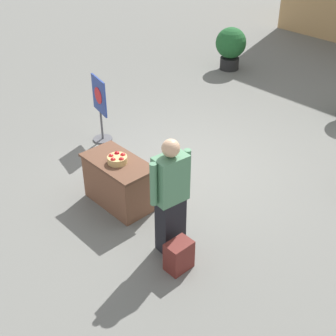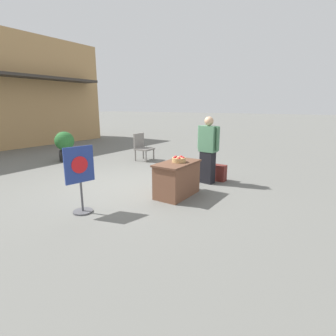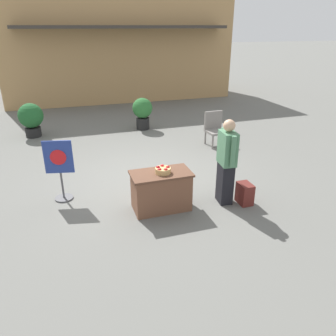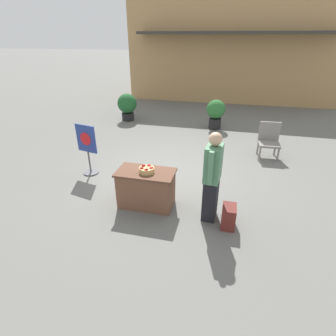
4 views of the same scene
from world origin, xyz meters
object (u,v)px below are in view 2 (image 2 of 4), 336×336
(person_visitor, at_px, (208,150))
(patio_chair, at_px, (142,146))
(poster_board, at_px, (80,178))
(potted_plant_far_right, at_px, (65,144))
(backpack, at_px, (219,173))
(display_table, at_px, (177,179))
(apple_basket, at_px, (179,159))

(person_visitor, distance_m, patio_chair, 3.46)
(person_visitor, height_order, patio_chair, person_visitor)
(poster_board, bearing_deg, potted_plant_far_right, 160.23)
(patio_chair, bearing_deg, backpack, -17.98)
(display_table, relative_size, potted_plant_far_right, 1.06)
(display_table, distance_m, person_visitor, 1.36)
(apple_basket, height_order, poster_board, poster_board)
(poster_board, relative_size, patio_chair, 1.28)
(backpack, xyz_separation_m, poster_board, (-3.39, 1.28, 0.45))
(display_table, relative_size, patio_chair, 1.16)
(person_visitor, bearing_deg, backpack, 158.09)
(display_table, distance_m, apple_basket, 0.43)
(person_visitor, xyz_separation_m, backpack, (0.35, -0.18, -0.65))
(poster_board, xyz_separation_m, potted_plant_far_right, (2.71, 4.28, -0.05))
(potted_plant_far_right, bearing_deg, apple_basket, -99.76)
(person_visitor, xyz_separation_m, patio_chair, (1.30, 3.19, -0.33))
(person_visitor, height_order, potted_plant_far_right, person_visitor)
(patio_chair, bearing_deg, apple_basket, -41.66)
(backpack, distance_m, patio_chair, 3.52)
(backpack, height_order, patio_chair, patio_chair)
(potted_plant_far_right, bearing_deg, person_visitor, -86.51)
(person_visitor, relative_size, poster_board, 1.35)
(poster_board, bearing_deg, display_table, 73.87)
(potted_plant_far_right, bearing_deg, patio_chair, -53.24)
(backpack, height_order, poster_board, poster_board)
(apple_basket, relative_size, potted_plant_far_right, 0.27)
(backpack, xyz_separation_m, potted_plant_far_right, (-0.68, 5.56, 0.40))
(person_visitor, relative_size, backpack, 4.00)
(poster_board, height_order, potted_plant_far_right, poster_board)
(apple_basket, xyz_separation_m, potted_plant_far_right, (0.91, 5.27, -0.20))
(apple_basket, distance_m, poster_board, 2.06)
(display_table, height_order, potted_plant_far_right, potted_plant_far_right)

